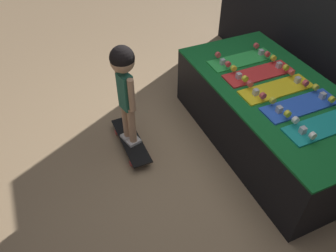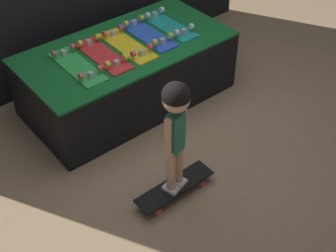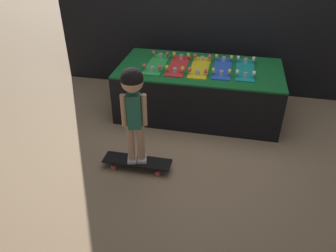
{
  "view_description": "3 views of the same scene",
  "coord_description": "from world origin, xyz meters",
  "px_view_note": "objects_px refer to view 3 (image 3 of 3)",
  "views": [
    {
      "loc": [
        1.69,
        -1.15,
        2.25
      ],
      "look_at": [
        -0.27,
        -0.28,
        0.29
      ],
      "focal_mm": 35.0,
      "sensor_mm": 36.0,
      "label": 1
    },
    {
      "loc": [
        -2.03,
        -2.43,
        2.8
      ],
      "look_at": [
        -0.23,
        -0.25,
        0.36
      ],
      "focal_mm": 50.0,
      "sensor_mm": 36.0,
      "label": 2
    },
    {
      "loc": [
        0.37,
        -2.99,
        2.1
      ],
      "look_at": [
        -0.2,
        -0.25,
        0.31
      ],
      "focal_mm": 35.0,
      "sensor_mm": 36.0,
      "label": 3
    }
  ],
  "objects_px": {
    "skateboard_red_on_rack": "(178,65)",
    "skateboard_on_floor": "(137,162)",
    "skateboard_teal_on_rack": "(245,69)",
    "skateboard_green_on_rack": "(157,64)",
    "child": "(133,99)",
    "skateboard_yellow_on_rack": "(200,67)",
    "skateboard_blue_on_rack": "(222,67)"
  },
  "relations": [
    {
      "from": "skateboard_teal_on_rack",
      "to": "child",
      "type": "distance_m",
      "value": 1.57
    },
    {
      "from": "skateboard_green_on_rack",
      "to": "skateboard_red_on_rack",
      "type": "bearing_deg",
      "value": 1.87
    },
    {
      "from": "skateboard_green_on_rack",
      "to": "skateboard_on_floor",
      "type": "bearing_deg",
      "value": -86.24
    },
    {
      "from": "skateboard_yellow_on_rack",
      "to": "skateboard_teal_on_rack",
      "type": "xyz_separation_m",
      "value": [
        0.52,
        0.04,
        0.0
      ]
    },
    {
      "from": "skateboard_blue_on_rack",
      "to": "skateboard_teal_on_rack",
      "type": "distance_m",
      "value": 0.26
    },
    {
      "from": "skateboard_green_on_rack",
      "to": "skateboard_on_floor",
      "type": "height_order",
      "value": "skateboard_green_on_rack"
    },
    {
      "from": "skateboard_teal_on_rack",
      "to": "child",
      "type": "height_order",
      "value": "child"
    },
    {
      "from": "skateboard_yellow_on_rack",
      "to": "skateboard_blue_on_rack",
      "type": "relative_size",
      "value": 1.0
    },
    {
      "from": "skateboard_teal_on_rack",
      "to": "skateboard_on_floor",
      "type": "relative_size",
      "value": 0.98
    },
    {
      "from": "skateboard_yellow_on_rack",
      "to": "child",
      "type": "height_order",
      "value": "child"
    },
    {
      "from": "skateboard_yellow_on_rack",
      "to": "skateboard_teal_on_rack",
      "type": "relative_size",
      "value": 1.0
    },
    {
      "from": "skateboard_yellow_on_rack",
      "to": "child",
      "type": "xyz_separation_m",
      "value": [
        -0.44,
        -1.19,
        0.14
      ]
    },
    {
      "from": "skateboard_red_on_rack",
      "to": "child",
      "type": "relative_size",
      "value": 0.68
    },
    {
      "from": "skateboard_teal_on_rack",
      "to": "skateboard_on_floor",
      "type": "distance_m",
      "value": 1.65
    },
    {
      "from": "skateboard_blue_on_rack",
      "to": "child",
      "type": "distance_m",
      "value": 1.42
    },
    {
      "from": "skateboard_teal_on_rack",
      "to": "skateboard_on_floor",
      "type": "xyz_separation_m",
      "value": [
        -0.96,
        -1.23,
        -0.55
      ]
    },
    {
      "from": "skateboard_red_on_rack",
      "to": "skateboard_teal_on_rack",
      "type": "relative_size",
      "value": 1.0
    },
    {
      "from": "skateboard_blue_on_rack",
      "to": "child",
      "type": "relative_size",
      "value": 0.68
    },
    {
      "from": "skateboard_green_on_rack",
      "to": "child",
      "type": "height_order",
      "value": "child"
    },
    {
      "from": "skateboard_yellow_on_rack",
      "to": "skateboard_blue_on_rack",
      "type": "distance_m",
      "value": 0.26
    },
    {
      "from": "skateboard_teal_on_rack",
      "to": "child",
      "type": "relative_size",
      "value": 0.68
    },
    {
      "from": "skateboard_red_on_rack",
      "to": "skateboard_yellow_on_rack",
      "type": "bearing_deg",
      "value": -0.9
    },
    {
      "from": "skateboard_on_floor",
      "to": "child",
      "type": "height_order",
      "value": "child"
    },
    {
      "from": "skateboard_red_on_rack",
      "to": "skateboard_teal_on_rack",
      "type": "distance_m",
      "value": 0.78
    },
    {
      "from": "skateboard_red_on_rack",
      "to": "skateboard_on_floor",
      "type": "xyz_separation_m",
      "value": [
        -0.18,
        -1.19,
        -0.55
      ]
    },
    {
      "from": "skateboard_red_on_rack",
      "to": "skateboard_green_on_rack",
      "type": "bearing_deg",
      "value": -178.13
    },
    {
      "from": "child",
      "to": "skateboard_yellow_on_rack",
      "type": "bearing_deg",
      "value": 55.26
    },
    {
      "from": "skateboard_red_on_rack",
      "to": "skateboard_yellow_on_rack",
      "type": "height_order",
      "value": "same"
    },
    {
      "from": "skateboard_red_on_rack",
      "to": "skateboard_on_floor",
      "type": "distance_m",
      "value": 1.33
    },
    {
      "from": "skateboard_green_on_rack",
      "to": "child",
      "type": "distance_m",
      "value": 1.2
    },
    {
      "from": "skateboard_green_on_rack",
      "to": "skateboard_red_on_rack",
      "type": "relative_size",
      "value": 1.0
    },
    {
      "from": "skateboard_red_on_rack",
      "to": "skateboard_on_floor",
      "type": "height_order",
      "value": "skateboard_red_on_rack"
    }
  ]
}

